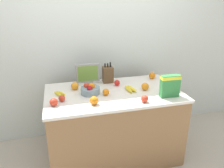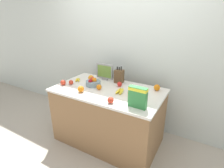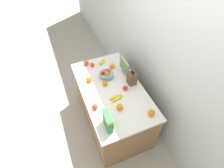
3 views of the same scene
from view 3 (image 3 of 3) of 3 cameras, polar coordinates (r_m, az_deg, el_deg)
The scene contains 18 objects.
ground_plane at distance 3.29m, azimuth -0.02°, elevation -11.45°, with size 14.00×14.00×0.00m, color #B2A899.
wall_back at distance 2.55m, azimuth 13.98°, elevation 9.30°, with size 9.00×0.06×2.60m.
counter at distance 2.93m, azimuth -0.02°, elevation -7.07°, with size 1.54×0.89×0.86m.
knife_block at distance 2.61m, azimuth 6.53°, elevation 1.81°, with size 0.13×0.11×0.29m.
small_monitor at distance 2.74m, azimuth 3.98°, elevation 5.81°, with size 0.29×0.03×0.26m.
cereal_box at distance 2.12m, azimuth -1.37°, elevation -11.78°, with size 0.21×0.08×0.25m.
fruit_bowl at distance 2.73m, azimuth -1.89°, elevation 3.10°, with size 0.22×0.22×0.12m.
banana_bunch_left at distance 2.46m, azimuth 1.44°, elevation -4.50°, with size 0.11×0.20×0.04m.
banana_bunch_right at distance 3.00m, azimuth -3.33°, elevation 7.08°, with size 0.14×0.16×0.03m.
apple_by_knife_block at distance 2.56m, azimuth 4.38°, elevation -1.31°, with size 0.07×0.07×0.07m, color red.
apple_leftmost at distance 2.98m, azimuth -8.48°, elevation 6.84°, with size 0.08×0.08×0.08m, color red.
apple_rightmost at distance 2.35m, azimuth -5.60°, elevation -7.41°, with size 0.08×0.08×0.08m, color red.
apple_rear at distance 2.94m, azimuth -6.46°, elevation 6.24°, with size 0.07×0.07×0.07m, color red.
orange_mid_left at distance 2.34m, azimuth 12.72°, elevation -9.13°, with size 0.09×0.09×0.09m, color orange.
orange_front_right at distance 2.61m, azimuth -2.34°, elevation 0.17°, with size 0.07×0.07×0.07m, color orange.
orange_front_center at distance 2.34m, azimuth 2.48°, elevation -7.45°, with size 0.09×0.09×0.09m, color orange.
orange_front_left at distance 2.88m, azimuth -0.05°, elevation 5.90°, with size 0.09×0.09×0.09m, color orange.
orange_mid_right at distance 2.69m, azimuth -7.51°, elevation 1.50°, with size 0.09×0.09×0.09m, color orange.
Camera 3 is at (1.58, -0.65, 2.82)m, focal length 28.00 mm.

